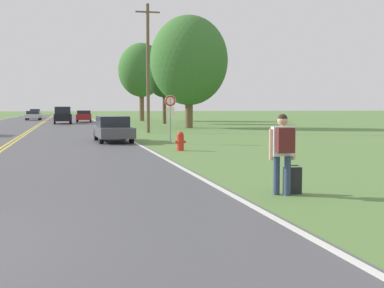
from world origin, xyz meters
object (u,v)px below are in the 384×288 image
(tree_left_verge, at_px, (142,70))
(tree_mid_treeline, at_px, (164,77))
(tree_behind_sign, at_px, (189,61))
(car_silver_sedan_distant, at_px, (33,115))
(car_dark_grey_sedan_approaching, at_px, (113,128))
(car_red_sedan_receding, at_px, (84,116))
(hitchhiker_person, at_px, (283,146))
(car_black_suv_mid_far, at_px, (62,115))
(traffic_sign, at_px, (170,107))
(car_dark_blue_sedan_horizon, at_px, (35,114))
(fire_hydrant, at_px, (180,141))
(suitcase, at_px, (292,180))

(tree_left_verge, bearing_deg, tree_mid_treeline, -85.58)
(tree_behind_sign, xyz_separation_m, car_silver_sedan_distant, (-15.31, 30.74, -5.33))
(car_dark_grey_sedan_approaching, bearing_deg, car_red_sedan_receding, 178.55)
(tree_behind_sign, bearing_deg, hitchhiker_person, -99.51)
(hitchhiker_person, xyz_separation_m, car_black_suv_mid_far, (-5.18, 50.03, -0.10))
(traffic_sign, relative_size, car_dark_blue_sedan_horizon, 0.52)
(hitchhiker_person, distance_m, car_silver_sedan_distant, 67.40)
(fire_hydrant, height_order, tree_behind_sign, tree_behind_sign)
(suitcase, height_order, traffic_sign, traffic_sign)
(car_black_suv_mid_far, bearing_deg, tree_mid_treeline, 76.74)
(car_red_sedan_receding, bearing_deg, tree_left_verge, 119.76)
(hitchhiker_person, height_order, car_silver_sedan_distant, hitchhiker_person)
(car_red_sedan_receding, bearing_deg, car_dark_blue_sedan_horizon, -160.93)
(car_silver_sedan_distant, bearing_deg, tree_mid_treeline, -139.33)
(traffic_sign, xyz_separation_m, tree_mid_treeline, (5.26, 31.23, 3.28))
(fire_hydrant, height_order, car_red_sedan_receding, car_red_sedan_receding)
(car_silver_sedan_distant, bearing_deg, car_black_suv_mid_far, -164.00)
(tree_behind_sign, bearing_deg, car_dark_blue_sedan_horizon, 110.04)
(car_red_sedan_receding, distance_m, car_silver_sedan_distant, 12.96)
(tree_mid_treeline, height_order, car_silver_sedan_distant, tree_mid_treeline)
(tree_behind_sign, distance_m, car_dark_grey_sedan_approaching, 19.90)
(car_red_sedan_receding, relative_size, car_silver_sedan_distant, 1.02)
(car_dark_grey_sedan_approaching, bearing_deg, hitchhiker_person, 4.46)
(suitcase, relative_size, tree_behind_sign, 0.07)
(car_red_sedan_receding, relative_size, car_dark_blue_sedan_horizon, 0.89)
(tree_left_verge, height_order, car_dark_blue_sedan_horizon, tree_left_verge)
(car_dark_grey_sedan_approaching, height_order, car_silver_sedan_distant, car_dark_grey_sedan_approaching)
(tree_behind_sign, relative_size, car_dark_grey_sedan_approaching, 2.03)
(fire_hydrant, height_order, tree_left_verge, tree_left_verge)
(hitchhiker_person, relative_size, tree_left_verge, 0.18)
(tree_left_verge, relative_size, car_dark_blue_sedan_horizon, 2.08)
(suitcase, xyz_separation_m, car_red_sedan_receding, (-2.98, 55.44, 0.46))
(hitchhiker_person, xyz_separation_m, suitcase, (0.30, 0.15, -0.80))
(traffic_sign, distance_m, tree_mid_treeline, 31.84)
(car_dark_grey_sedan_approaching, bearing_deg, fire_hydrant, 17.97)
(tree_behind_sign, bearing_deg, car_red_sedan_receding, 114.01)
(car_black_suv_mid_far, bearing_deg, fire_hydrant, 6.93)
(tree_behind_sign, bearing_deg, car_silver_sedan_distant, 116.48)
(hitchhiker_person, distance_m, tree_behind_sign, 36.85)
(fire_hydrant, height_order, car_silver_sedan_distant, car_silver_sedan_distant)
(suitcase, xyz_separation_m, fire_hydrant, (-0.06, 11.94, 0.13))
(fire_hydrant, bearing_deg, suitcase, -89.71)
(hitchhiker_person, relative_size, tree_behind_sign, 0.18)
(car_dark_grey_sedan_approaching, height_order, car_black_suv_mid_far, car_black_suv_mid_far)
(traffic_sign, relative_size, car_red_sedan_receding, 0.58)
(tree_left_verge, bearing_deg, suitcase, -94.48)
(suitcase, height_order, car_silver_sedan_distant, car_silver_sedan_distant)
(traffic_sign, height_order, tree_behind_sign, tree_behind_sign)
(hitchhiker_person, height_order, fire_hydrant, hitchhiker_person)
(tree_mid_treeline, bearing_deg, car_dark_grey_sedan_approaching, -105.54)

